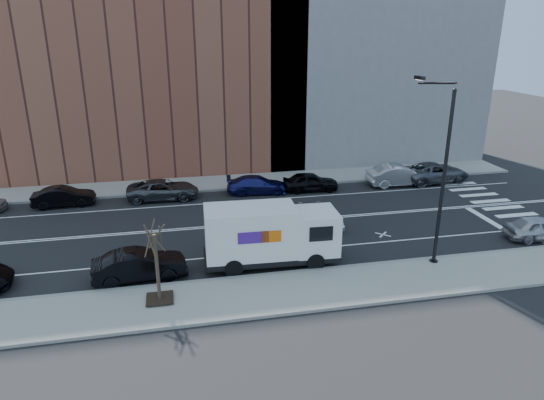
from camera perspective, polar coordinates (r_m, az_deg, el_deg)
name	(u,v)px	position (r m, az deg, el deg)	size (l,w,h in m)	color
ground	(274,222)	(30.91, 0.20, -2.60)	(120.00, 120.00, 0.00)	black
sidewalk_near	(312,290)	(23.20, 4.78, -10.46)	(44.00, 3.60, 0.15)	gray
sidewalk_far	(251,181)	(39.04, -2.48, 2.28)	(44.00, 3.60, 0.15)	gray
curb_near	(302,272)	(24.71, 3.59, -8.41)	(44.00, 0.25, 0.17)	gray
curb_far	(255,187)	(37.35, -2.03, 1.49)	(44.00, 0.25, 0.17)	gray
crosswalk	(497,204)	(37.44, 24.91, -0.47)	(3.00, 14.00, 0.01)	white
road_markings	(274,222)	(30.91, 0.20, -2.59)	(40.00, 8.60, 0.01)	white
bldg_brick	(140,37)	(43.67, -15.23, 18.05)	(26.00, 10.00, 22.00)	brown
bldg_concrete	(369,12)	(47.18, 11.34, 20.83)	(20.00, 10.00, 26.00)	slate
streetlight	(440,168)	(25.61, 19.11, 3.58)	(0.44, 4.02, 9.34)	black
street_tree	(158,274)	(22.13, -13.30, -8.47)	(1.20, 1.20, 3.75)	black
fedex_van	(270,234)	(24.95, -0.24, -4.04)	(7.05, 2.71, 3.17)	black
far_parked_b	(64,197)	(36.42, -23.30, 0.37)	(1.44, 4.13, 1.36)	black
far_parked_c	(163,190)	(35.72, -12.70, 1.20)	(2.33, 5.05, 1.40)	#45474C
far_parked_d	(257,185)	(36.11, -1.73, 1.81)	(1.85, 4.55, 1.32)	navy
far_parked_e	(310,182)	(36.74, 4.53, 2.16)	(1.68, 4.18, 1.43)	black
far_parked_f	(399,175)	(39.17, 14.73, 2.84)	(1.75, 5.01, 1.65)	#B1B1B6
far_parked_g	(435,172)	(40.93, 18.58, 3.11)	(2.60, 5.63, 1.56)	#53545B
driving_sedan	(304,221)	(29.17, 3.81, -2.43)	(1.61, 4.61, 1.52)	silver
near_parked_rear_a	(140,265)	(24.70, -15.30, -7.41)	(1.57, 4.50, 1.48)	black
near_parked_front	(540,228)	(32.24, 28.99, -2.92)	(1.61, 4.01, 1.37)	#BAB9BF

